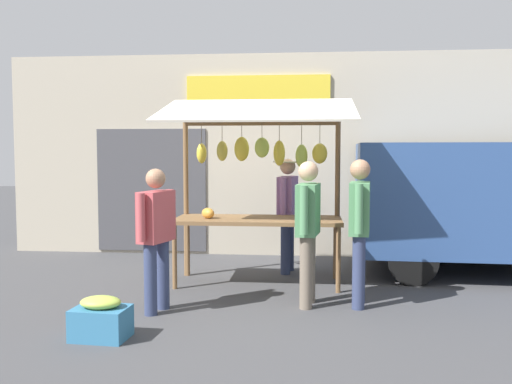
{
  "coord_description": "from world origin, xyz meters",
  "views": [
    {
      "loc": [
        -0.67,
        7.37,
        1.76
      ],
      "look_at": [
        0.0,
        0.3,
        1.25
      ],
      "focal_mm": 39.42,
      "sensor_mm": 36.0,
      "label": 1
    }
  ],
  "objects_px": {
    "shopper_with_shopping_bag": "(156,230)",
    "parked_van": "(503,197)",
    "shopper_with_ponytail": "(308,223)",
    "shopper_in_striped_shirt": "(360,221)",
    "vendor_with_sunhat": "(288,205)",
    "produce_crate_near": "(101,319)",
    "market_stall": "(259,166)"
  },
  "relations": [
    {
      "from": "shopper_with_shopping_bag",
      "to": "parked_van",
      "type": "relative_size",
      "value": 0.35
    },
    {
      "from": "shopper_with_ponytail",
      "to": "parked_van",
      "type": "relative_size",
      "value": 0.37
    },
    {
      "from": "shopper_in_striped_shirt",
      "to": "vendor_with_sunhat",
      "type": "bearing_deg",
      "value": 33.91
    },
    {
      "from": "parked_van",
      "to": "produce_crate_near",
      "type": "distance_m",
      "value": 5.77
    },
    {
      "from": "vendor_with_sunhat",
      "to": "produce_crate_near",
      "type": "xyz_separation_m",
      "value": [
        1.63,
        3.1,
        -0.8
      ]
    },
    {
      "from": "vendor_with_sunhat",
      "to": "produce_crate_near",
      "type": "relative_size",
      "value": 3.1
    },
    {
      "from": "shopper_in_striped_shirt",
      "to": "parked_van",
      "type": "bearing_deg",
      "value": -42.78
    },
    {
      "from": "market_stall",
      "to": "shopper_in_striped_shirt",
      "type": "distance_m",
      "value": 1.72
    },
    {
      "from": "shopper_with_shopping_bag",
      "to": "shopper_in_striped_shirt",
      "type": "relative_size",
      "value": 0.94
    },
    {
      "from": "shopper_with_shopping_bag",
      "to": "produce_crate_near",
      "type": "height_order",
      "value": "shopper_with_shopping_bag"
    },
    {
      "from": "shopper_with_ponytail",
      "to": "produce_crate_near",
      "type": "height_order",
      "value": "shopper_with_ponytail"
    },
    {
      "from": "parked_van",
      "to": "vendor_with_sunhat",
      "type": "bearing_deg",
      "value": 5.28
    },
    {
      "from": "shopper_with_shopping_bag",
      "to": "produce_crate_near",
      "type": "xyz_separation_m",
      "value": [
        0.29,
        0.93,
        -0.72
      ]
    },
    {
      "from": "market_stall",
      "to": "parked_van",
      "type": "xyz_separation_m",
      "value": [
        -3.42,
        -0.82,
        -0.45
      ]
    },
    {
      "from": "market_stall",
      "to": "vendor_with_sunhat",
      "type": "xyz_separation_m",
      "value": [
        -0.36,
        -0.7,
        -0.59
      ]
    },
    {
      "from": "market_stall",
      "to": "produce_crate_near",
      "type": "bearing_deg",
      "value": 62.14
    },
    {
      "from": "vendor_with_sunhat",
      "to": "shopper_with_ponytail",
      "type": "bearing_deg",
      "value": 18.97
    },
    {
      "from": "vendor_with_sunhat",
      "to": "shopper_with_shopping_bag",
      "type": "relative_size",
      "value": 1.05
    },
    {
      "from": "vendor_with_sunhat",
      "to": "parked_van",
      "type": "height_order",
      "value": "parked_van"
    },
    {
      "from": "vendor_with_sunhat",
      "to": "parked_van",
      "type": "bearing_deg",
      "value": 101.72
    },
    {
      "from": "market_stall",
      "to": "parked_van",
      "type": "bearing_deg",
      "value": -166.46
    },
    {
      "from": "shopper_with_shopping_bag",
      "to": "shopper_with_ponytail",
      "type": "distance_m",
      "value": 1.7
    },
    {
      "from": "market_stall",
      "to": "produce_crate_near",
      "type": "xyz_separation_m",
      "value": [
        1.27,
        2.41,
        -1.38
      ]
    },
    {
      "from": "market_stall",
      "to": "produce_crate_near",
      "type": "distance_m",
      "value": 3.05
    },
    {
      "from": "vendor_with_sunhat",
      "to": "shopper_with_shopping_bag",
      "type": "xyz_separation_m",
      "value": [
        1.35,
        2.18,
        -0.08
      ]
    },
    {
      "from": "shopper_in_striped_shirt",
      "to": "parked_van",
      "type": "distance_m",
      "value": 2.86
    },
    {
      "from": "parked_van",
      "to": "produce_crate_near",
      "type": "height_order",
      "value": "parked_van"
    },
    {
      "from": "shopper_in_striped_shirt",
      "to": "produce_crate_near",
      "type": "xyz_separation_m",
      "value": [
        2.51,
        1.38,
        -0.79
      ]
    },
    {
      "from": "vendor_with_sunhat",
      "to": "produce_crate_near",
      "type": "height_order",
      "value": "vendor_with_sunhat"
    },
    {
      "from": "market_stall",
      "to": "shopper_with_ponytail",
      "type": "relative_size",
      "value": 1.51
    },
    {
      "from": "shopper_with_shopping_bag",
      "to": "parked_van",
      "type": "bearing_deg",
      "value": -46.31
    },
    {
      "from": "shopper_in_striped_shirt",
      "to": "parked_van",
      "type": "relative_size",
      "value": 0.37
    }
  ]
}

